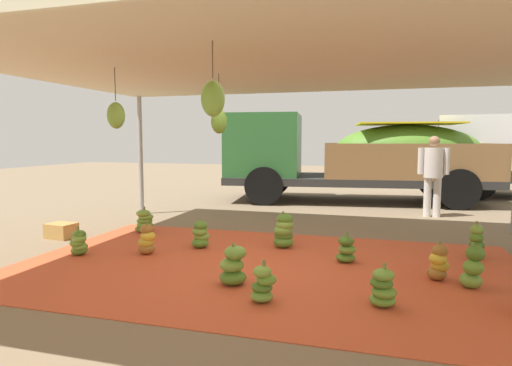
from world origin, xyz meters
name	(u,v)px	position (x,y,z in m)	size (l,w,h in m)	color
ground_plane	(303,225)	(0.00, 3.00, 0.00)	(40.00, 40.00, 0.00)	#7F6B51
tarp_orange	(265,267)	(0.00, 0.00, 0.01)	(6.64, 4.13, 0.01)	#D1512D
tent_canopy	(262,64)	(-0.02, -0.09, 2.64)	(8.00, 7.00, 2.73)	#9EA0A5
banana_bunch_0	(284,231)	(0.02, 1.09, 0.26)	(0.43, 0.46, 0.57)	#518428
banana_bunch_2	(147,240)	(-1.83, 0.13, 0.22)	(0.33, 0.33, 0.49)	#996628
banana_bunch_3	(473,269)	(2.48, -0.19, 0.24)	(0.32, 0.34, 0.53)	#6B9E38
banana_bunch_4	(79,243)	(-2.76, -0.20, 0.18)	(0.33, 0.35, 0.42)	#518428
banana_bunch_5	(439,263)	(2.15, 0.03, 0.22)	(0.31, 0.31, 0.48)	#996628
banana_bunch_6	(346,250)	(1.03, 0.49, 0.18)	(0.35, 0.37, 0.43)	#518428
banana_bunch_7	(201,235)	(-1.23, 0.71, 0.21)	(0.33, 0.36, 0.47)	#518428
banana_bunch_8	(263,285)	(0.31, -1.23, 0.19)	(0.36, 0.33, 0.44)	#6B9E38
banana_bunch_9	(144,222)	(-2.67, 1.49, 0.20)	(0.44, 0.44, 0.47)	#518428
banana_bunch_10	(233,267)	(-0.17, -0.80, 0.22)	(0.44, 0.44, 0.50)	#518428
banana_bunch_11	(476,243)	(2.78, 1.21, 0.24)	(0.30, 0.30, 0.53)	#477523
banana_bunch_12	(383,289)	(1.51, -1.03, 0.19)	(0.37, 0.37, 0.45)	#60932D
cargo_truck_main	(352,155)	(0.67, 6.71, 1.29)	(7.23, 3.17, 2.40)	#2D2D2D
worker_1	(433,170)	(2.56, 4.72, 1.04)	(0.65, 0.40, 1.78)	silver
crate_0	(61,231)	(-3.83, 0.71, 0.13)	(0.46, 0.36, 0.26)	#B78947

